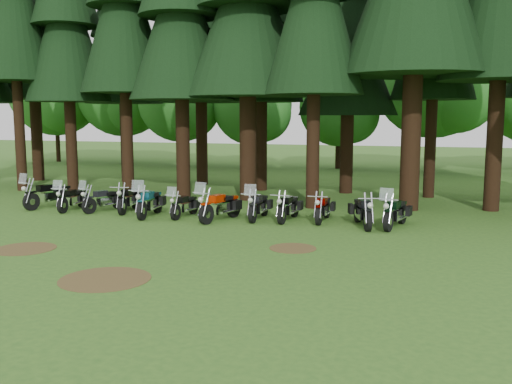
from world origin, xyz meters
TOP-DOWN VIEW (x-y plane):
  - ground at (0.00, 0.00)m, footprint 120.00×120.00m
  - pine_back_0 at (-14.68, 13.25)m, footprint 5.00×5.00m
  - pine_back_1 at (-9.26, 14.35)m, footprint 4.52×4.52m
  - pine_back_2 at (-4.38, 14.40)m, footprint 4.85×4.85m
  - pine_back_3 at (-0.37, 12.94)m, footprint 4.35×4.35m
  - pine_back_4 at (4.04, 13.25)m, footprint 4.94×4.94m
  - decid_0 at (-22.10, 25.26)m, footprint 8.00×7.78m
  - decid_1 at (-15.99, 25.76)m, footprint 7.91×7.69m
  - decid_2 at (-10.43, 24.78)m, footprint 6.72×6.53m
  - decid_3 at (-4.71, 25.13)m, footprint 6.12×5.95m
  - decid_4 at (1.58, 26.32)m, footprint 5.93×5.76m
  - decid_5 at (8.29, 25.71)m, footprint 8.45×8.21m
  - dirt_patch_0 at (-3.00, -2.00)m, footprint 1.80×1.80m
  - dirt_patch_1 at (4.50, 0.50)m, footprint 1.40×1.40m
  - dirt_patch_2 at (1.00, -4.00)m, footprint 2.20×2.20m
  - motorcycle_0 at (-7.23, 4.58)m, footprint 0.99×2.48m
  - motorcycle_1 at (-5.85, 4.30)m, footprint 0.48×2.19m
  - motorcycle_2 at (-4.47, 4.48)m, footprint 0.95×2.15m
  - motorcycle_3 at (-3.48, 4.76)m, footprint 0.64×2.35m
  - motorcycle_4 at (-2.12, 4.00)m, footprint 0.64×2.48m
  - motorcycle_5 at (-0.77, 4.28)m, footprint 0.42×2.07m
  - motorcycle_6 at (0.82, 3.98)m, footprint 0.94×2.48m
  - motorcycle_7 at (2.09, 4.71)m, footprint 0.44×2.33m
  - motorcycle_8 at (3.23, 4.83)m, footprint 0.36×2.27m
  - motorcycle_9 at (4.49, 5.06)m, footprint 0.31×2.24m
  - motorcycle_10 at (6.01, 4.49)m, footprint 0.95×2.36m
  - motorcycle_11 at (7.14, 4.65)m, footprint 0.80×2.43m

SIDE VIEW (x-z plane):
  - ground at x=0.00m, z-range 0.00..0.00m
  - dirt_patch_0 at x=-3.00m, z-range 0.00..0.01m
  - dirt_patch_1 at x=4.50m, z-range 0.00..0.01m
  - dirt_patch_2 at x=1.00m, z-range 0.00..0.01m
  - motorcycle_5 at x=-0.77m, z-range -0.22..1.08m
  - motorcycle_1 at x=-5.85m, z-range -0.23..1.15m
  - motorcycle_2 at x=-4.47m, z-range -0.23..1.15m
  - motorcycle_9 at x=4.49m, z-range 0.01..0.92m
  - motorcycle_8 at x=3.23m, z-range 0.01..0.93m
  - motorcycle_7 at x=2.09m, z-range -0.24..1.23m
  - motorcycle_3 at x=-3.48m, z-range 0.01..0.98m
  - motorcycle_10 at x=6.01m, z-range 0.01..1.01m
  - motorcycle_11 at x=7.14m, z-range -0.25..1.27m
  - motorcycle_4 at x=-2.12m, z-range -0.26..1.30m
  - motorcycle_6 at x=0.82m, z-range -0.26..1.31m
  - motorcycle_0 at x=-7.23m, z-range -0.26..1.31m
  - decid_4 at x=1.58m, z-range 0.67..8.07m
  - decid_3 at x=-4.71m, z-range 0.69..8.34m
  - decid_2 at x=-10.43m, z-range 0.76..9.15m
  - decid_1 at x=-15.99m, z-range 0.89..10.77m
  - decid_0 at x=-22.10m, z-range 0.90..10.90m
  - decid_5 at x=8.29m, z-range 0.95..11.51m
  - pine_back_4 at x=4.04m, z-range 1.36..15.14m
  - pine_back_3 at x=-0.37m, z-range 1.60..17.80m
  - pine_back_1 at x=-9.26m, z-range 1.60..17.82m
  - pine_back_2 at x=-4.38m, z-range 1.61..17.91m
  - pine_back_0 at x=-14.68m, z-range 1.70..18.91m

